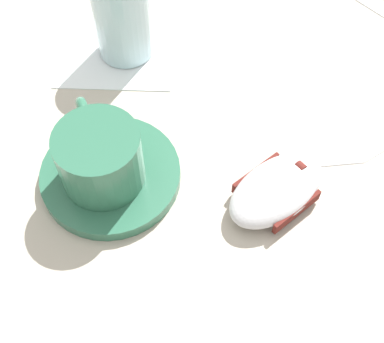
{
  "coord_description": "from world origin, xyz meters",
  "views": [
    {
      "loc": [
        0.02,
        0.38,
        0.45
      ],
      "look_at": [
        -0.04,
        0.11,
        0.03
      ],
      "focal_mm": 50.0,
      "sensor_mm": 36.0,
      "label": 1
    }
  ],
  "objects_px": {
    "computer_mouse": "(276,190)",
    "drinking_glass": "(122,16)",
    "saucer": "(111,175)",
    "coffee_cup": "(99,156)"
  },
  "relations": [
    {
      "from": "coffee_cup",
      "to": "computer_mouse",
      "type": "relative_size",
      "value": 0.88
    },
    {
      "from": "computer_mouse",
      "to": "saucer",
      "type": "bearing_deg",
      "value": -20.61
    },
    {
      "from": "computer_mouse",
      "to": "drinking_glass",
      "type": "bearing_deg",
      "value": -64.66
    },
    {
      "from": "saucer",
      "to": "coffee_cup",
      "type": "distance_m",
      "value": 0.04
    },
    {
      "from": "coffee_cup",
      "to": "saucer",
      "type": "bearing_deg",
      "value": -162.53
    },
    {
      "from": "saucer",
      "to": "coffee_cup",
      "type": "height_order",
      "value": "coffee_cup"
    },
    {
      "from": "computer_mouse",
      "to": "drinking_glass",
      "type": "xyz_separation_m",
      "value": [
        0.11,
        -0.23,
        0.04
      ]
    },
    {
      "from": "saucer",
      "to": "drinking_glass",
      "type": "distance_m",
      "value": 0.18
    },
    {
      "from": "saucer",
      "to": "computer_mouse",
      "type": "distance_m",
      "value": 0.16
    },
    {
      "from": "coffee_cup",
      "to": "computer_mouse",
      "type": "bearing_deg",
      "value": 160.76
    }
  ]
}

